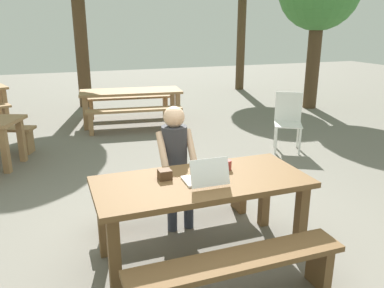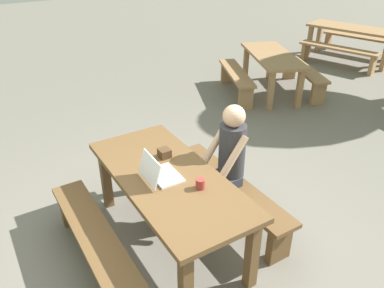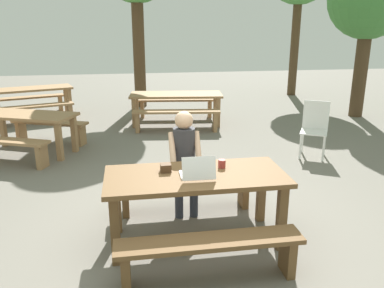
{
  "view_description": "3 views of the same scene",
  "coord_description": "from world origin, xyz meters",
  "px_view_note": "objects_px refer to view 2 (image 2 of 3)",
  "views": [
    {
      "loc": [
        -1.17,
        -2.93,
        2.06
      ],
      "look_at": [
        0.0,
        0.25,
        1.01
      ],
      "focal_mm": 36.53,
      "sensor_mm": 36.0,
      "label": 1
    },
    {
      "loc": [
        2.54,
        -1.31,
        2.7
      ],
      "look_at": [
        0.0,
        0.25,
        1.01
      ],
      "focal_mm": 36.02,
      "sensor_mm": 36.0,
      "label": 2
    },
    {
      "loc": [
        -0.65,
        -3.72,
        2.25
      ],
      "look_at": [
        0.0,
        0.25,
        1.01
      ],
      "focal_mm": 36.78,
      "sensor_mm": 36.0,
      "label": 3
    }
  ],
  "objects_px": {
    "small_pouch": "(164,153)",
    "picnic_table_mid": "(352,33)",
    "coffee_mug": "(200,184)",
    "picnic_table_distant": "(272,61)",
    "person_seated": "(228,157)",
    "picnic_table_front": "(169,186)",
    "laptop": "(159,173)"
  },
  "relations": [
    {
      "from": "small_pouch",
      "to": "picnic_table_mid",
      "type": "bearing_deg",
      "value": 113.54
    },
    {
      "from": "coffee_mug",
      "to": "picnic_table_distant",
      "type": "distance_m",
      "value": 4.28
    },
    {
      "from": "coffee_mug",
      "to": "person_seated",
      "type": "bearing_deg",
      "value": 121.21
    },
    {
      "from": "small_pouch",
      "to": "picnic_table_distant",
      "type": "bearing_deg",
      "value": 122.83
    },
    {
      "from": "person_seated",
      "to": "picnic_table_mid",
      "type": "bearing_deg",
      "value": 117.9
    },
    {
      "from": "picnic_table_front",
      "to": "person_seated",
      "type": "height_order",
      "value": "person_seated"
    },
    {
      "from": "picnic_table_front",
      "to": "small_pouch",
      "type": "relative_size",
      "value": 16.92
    },
    {
      "from": "small_pouch",
      "to": "picnic_table_mid",
      "type": "distance_m",
      "value": 6.71
    },
    {
      "from": "picnic_table_front",
      "to": "laptop",
      "type": "height_order",
      "value": "laptop"
    },
    {
      "from": "small_pouch",
      "to": "person_seated",
      "type": "xyz_separation_m",
      "value": [
        0.28,
        0.56,
        -0.07
      ]
    },
    {
      "from": "picnic_table_front",
      "to": "small_pouch",
      "type": "distance_m",
      "value": 0.36
    },
    {
      "from": "person_seated",
      "to": "picnic_table_mid",
      "type": "xyz_separation_m",
      "value": [
        -2.96,
        5.59,
        -0.1
      ]
    },
    {
      "from": "coffee_mug",
      "to": "picnic_table_mid",
      "type": "xyz_separation_m",
      "value": [
        -3.29,
        6.13,
        -0.17
      ]
    },
    {
      "from": "picnic_table_distant",
      "to": "picnic_table_front",
      "type": "bearing_deg",
      "value": -31.9
    },
    {
      "from": "laptop",
      "to": "coffee_mug",
      "type": "bearing_deg",
      "value": -141.64
    },
    {
      "from": "picnic_table_front",
      "to": "person_seated",
      "type": "bearing_deg",
      "value": 91.54
    },
    {
      "from": "laptop",
      "to": "picnic_table_distant",
      "type": "xyz_separation_m",
      "value": [
        -2.43,
        3.51,
        -0.22
      ]
    },
    {
      "from": "coffee_mug",
      "to": "person_seated",
      "type": "xyz_separation_m",
      "value": [
        -0.33,
        0.54,
        -0.08
      ]
    },
    {
      "from": "laptop",
      "to": "small_pouch",
      "type": "bearing_deg",
      "value": -33.81
    },
    {
      "from": "person_seated",
      "to": "laptop",
      "type": "bearing_deg",
      "value": -88.52
    },
    {
      "from": "laptop",
      "to": "coffee_mug",
      "type": "height_order",
      "value": "laptop"
    },
    {
      "from": "picnic_table_front",
      "to": "coffee_mug",
      "type": "bearing_deg",
      "value": 24.84
    },
    {
      "from": "picnic_table_distant",
      "to": "laptop",
      "type": "bearing_deg",
      "value": -32.57
    },
    {
      "from": "small_pouch",
      "to": "coffee_mug",
      "type": "height_order",
      "value": "coffee_mug"
    },
    {
      "from": "picnic_table_front",
      "to": "picnic_table_mid",
      "type": "height_order",
      "value": "picnic_table_front"
    },
    {
      "from": "laptop",
      "to": "person_seated",
      "type": "height_order",
      "value": "person_seated"
    },
    {
      "from": "picnic_table_mid",
      "to": "picnic_table_front",
      "type": "bearing_deg",
      "value": -82.6
    },
    {
      "from": "picnic_table_front",
      "to": "person_seated",
      "type": "distance_m",
      "value": 0.69
    },
    {
      "from": "laptop",
      "to": "person_seated",
      "type": "bearing_deg",
      "value": -87.14
    },
    {
      "from": "picnic_table_front",
      "to": "picnic_table_mid",
      "type": "xyz_separation_m",
      "value": [
        -2.98,
        6.28,
        -0.02
      ]
    },
    {
      "from": "person_seated",
      "to": "coffee_mug",
      "type": "bearing_deg",
      "value": -58.79
    },
    {
      "from": "coffee_mug",
      "to": "picnic_table_front",
      "type": "bearing_deg",
      "value": -155.16
    }
  ]
}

